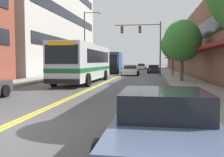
{
  "coord_description": "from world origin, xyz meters",
  "views": [
    {
      "loc": [
        4.09,
        -6.01,
        1.84
      ],
      "look_at": [
        -0.69,
        24.06,
        -0.22
      ],
      "focal_mm": 40.0,
      "sensor_mm": 36.0,
      "label": 1
    }
  ],
  "objects_px": {
    "car_navy_moving_second": "(132,69)",
    "street_tree_right_mid": "(182,41)",
    "car_white_moving_third": "(131,71)",
    "car_slate_blue_parked_right_foreground": "(164,125)",
    "traffic_signal_mast": "(145,38)",
    "car_charcoal_parked_right_mid": "(154,69)",
    "city_bus": "(85,62)",
    "car_silver_moving_lead": "(141,67)",
    "box_truck": "(113,63)",
    "car_black_parked_left_near": "(89,70)",
    "street_lamp_left_far": "(87,38)",
    "street_tree_right_far": "(173,45)"
  },
  "relations": [
    {
      "from": "city_bus",
      "to": "car_black_parked_left_near",
      "type": "relative_size",
      "value": 2.45
    },
    {
      "from": "street_lamp_left_far",
      "to": "street_tree_right_mid",
      "type": "xyz_separation_m",
      "value": [
        11.68,
        -12.03,
        -1.56
      ]
    },
    {
      "from": "car_black_parked_left_near",
      "to": "street_lamp_left_far",
      "type": "height_order",
      "value": "street_lamp_left_far"
    },
    {
      "from": "traffic_signal_mast",
      "to": "street_lamp_left_far",
      "type": "bearing_deg",
      "value": 173.34
    },
    {
      "from": "street_lamp_left_far",
      "to": "street_tree_right_far",
      "type": "relative_size",
      "value": 1.67
    },
    {
      "from": "street_lamp_left_far",
      "to": "car_white_moving_third",
      "type": "bearing_deg",
      "value": -7.53
    },
    {
      "from": "car_black_parked_left_near",
      "to": "street_tree_right_mid",
      "type": "height_order",
      "value": "street_tree_right_mid"
    },
    {
      "from": "car_navy_moving_second",
      "to": "street_tree_right_mid",
      "type": "distance_m",
      "value": 22.57
    },
    {
      "from": "car_black_parked_left_near",
      "to": "street_lamp_left_far",
      "type": "distance_m",
      "value": 4.65
    },
    {
      "from": "car_charcoal_parked_right_mid",
      "to": "box_truck",
      "type": "xyz_separation_m",
      "value": [
        -6.39,
        -2.44,
        1.07
      ]
    },
    {
      "from": "box_truck",
      "to": "street_tree_right_far",
      "type": "distance_m",
      "value": 11.81
    },
    {
      "from": "car_white_moving_third",
      "to": "street_tree_right_far",
      "type": "height_order",
      "value": "street_tree_right_far"
    },
    {
      "from": "street_tree_right_mid",
      "to": "box_truck",
      "type": "bearing_deg",
      "value": 117.77
    },
    {
      "from": "city_bus",
      "to": "street_tree_right_mid",
      "type": "distance_m",
      "value": 8.74
    },
    {
      "from": "city_bus",
      "to": "street_lamp_left_far",
      "type": "distance_m",
      "value": 13.6
    },
    {
      "from": "city_bus",
      "to": "car_charcoal_parked_right_mid",
      "type": "distance_m",
      "value": 20.63
    },
    {
      "from": "car_slate_blue_parked_right_foreground",
      "to": "street_tree_right_mid",
      "type": "height_order",
      "value": "street_tree_right_mid"
    },
    {
      "from": "street_tree_right_far",
      "to": "car_black_parked_left_near",
      "type": "bearing_deg",
      "value": 166.21
    },
    {
      "from": "street_tree_right_mid",
      "to": "car_silver_moving_lead",
      "type": "bearing_deg",
      "value": 97.8
    },
    {
      "from": "car_silver_moving_lead",
      "to": "street_tree_right_mid",
      "type": "relative_size",
      "value": 0.84
    },
    {
      "from": "car_slate_blue_parked_right_foreground",
      "to": "car_charcoal_parked_right_mid",
      "type": "xyz_separation_m",
      "value": [
        0.1,
        36.29,
        0.03
      ]
    },
    {
      "from": "car_silver_moving_lead",
      "to": "traffic_signal_mast",
      "type": "xyz_separation_m",
      "value": [
        1.54,
        -25.54,
        4.38
      ]
    },
    {
      "from": "car_navy_moving_second",
      "to": "street_tree_right_mid",
      "type": "relative_size",
      "value": 0.87
    },
    {
      "from": "car_white_moving_third",
      "to": "street_lamp_left_far",
      "type": "relative_size",
      "value": 0.51
    },
    {
      "from": "city_bus",
      "to": "car_slate_blue_parked_right_foreground",
      "type": "height_order",
      "value": "city_bus"
    },
    {
      "from": "car_silver_moving_lead",
      "to": "traffic_signal_mast",
      "type": "relative_size",
      "value": 0.63
    },
    {
      "from": "car_navy_moving_second",
      "to": "traffic_signal_mast",
      "type": "bearing_deg",
      "value": -75.91
    },
    {
      "from": "traffic_signal_mast",
      "to": "street_tree_right_mid",
      "type": "relative_size",
      "value": 1.34
    },
    {
      "from": "city_bus",
      "to": "car_navy_moving_second",
      "type": "relative_size",
      "value": 2.51
    },
    {
      "from": "car_black_parked_left_near",
      "to": "car_charcoal_parked_right_mid",
      "type": "height_order",
      "value": "car_black_parked_left_near"
    },
    {
      "from": "car_navy_moving_second",
      "to": "traffic_signal_mast",
      "type": "relative_size",
      "value": 0.65
    },
    {
      "from": "car_navy_moving_second",
      "to": "street_tree_right_far",
      "type": "xyz_separation_m",
      "value": [
        6.01,
        -12.94,
        3.24
      ]
    },
    {
      "from": "street_lamp_left_far",
      "to": "car_slate_blue_parked_right_foreground",
      "type": "bearing_deg",
      "value": -72.44
    },
    {
      "from": "car_slate_blue_parked_right_foreground",
      "to": "street_tree_right_far",
      "type": "bearing_deg",
      "value": 85.0
    },
    {
      "from": "car_slate_blue_parked_right_foreground",
      "to": "car_navy_moving_second",
      "type": "bearing_deg",
      "value": 95.48
    },
    {
      "from": "car_white_moving_third",
      "to": "street_tree_right_mid",
      "type": "bearing_deg",
      "value": -64.24
    },
    {
      "from": "car_silver_moving_lead",
      "to": "street_tree_right_far",
      "type": "height_order",
      "value": "street_tree_right_far"
    },
    {
      "from": "car_silver_moving_lead",
      "to": "street_tree_right_far",
      "type": "relative_size",
      "value": 0.83
    },
    {
      "from": "street_tree_right_mid",
      "to": "street_tree_right_far",
      "type": "bearing_deg",
      "value": 90.53
    },
    {
      "from": "car_navy_moving_second",
      "to": "street_tree_right_far",
      "type": "bearing_deg",
      "value": -65.08
    },
    {
      "from": "car_white_moving_third",
      "to": "car_slate_blue_parked_right_foreground",
      "type": "bearing_deg",
      "value": -83.92
    },
    {
      "from": "car_white_moving_third",
      "to": "box_truck",
      "type": "distance_m",
      "value": 6.23
    },
    {
      "from": "city_bus",
      "to": "car_charcoal_parked_right_mid",
      "type": "relative_size",
      "value": 2.62
    },
    {
      "from": "city_bus",
      "to": "car_black_parked_left_near",
      "type": "xyz_separation_m",
      "value": [
        -2.62,
        12.05,
        -1.2
      ]
    },
    {
      "from": "car_navy_moving_second",
      "to": "car_white_moving_third",
      "type": "bearing_deg",
      "value": -86.19
    },
    {
      "from": "city_bus",
      "to": "street_tree_right_far",
      "type": "relative_size",
      "value": 2.19
    },
    {
      "from": "box_truck",
      "to": "car_white_moving_third",
      "type": "bearing_deg",
      "value": -58.14
    },
    {
      "from": "car_silver_moving_lead",
      "to": "box_truck",
      "type": "height_order",
      "value": "box_truck"
    },
    {
      "from": "car_charcoal_parked_right_mid",
      "to": "street_tree_right_mid",
      "type": "relative_size",
      "value": 0.84
    },
    {
      "from": "traffic_signal_mast",
      "to": "street_lamp_left_far",
      "type": "xyz_separation_m",
      "value": [
        -8.21,
        0.96,
        0.2
      ]
    }
  ]
}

